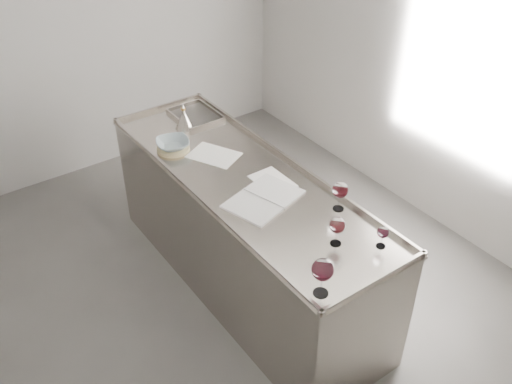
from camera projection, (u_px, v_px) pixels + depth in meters
room_shell at (198, 163)px, 3.02m from camera, size 4.54×5.04×2.84m
counter at (245, 233)px, 4.00m from camera, size 0.77×2.42×0.97m
wine_glass_left at (323, 270)px, 2.79m from camera, size 0.11×0.11×0.22m
wine_glass_middle at (337, 226)px, 3.12m from camera, size 0.09×0.09×0.18m
wine_glass_right at (340, 191)px, 3.37m from camera, size 0.10×0.10×0.19m
wine_glass_small at (383, 233)px, 3.12m from camera, size 0.07×0.07×0.14m
notebook at (264, 199)px, 3.52m from camera, size 0.53×0.44×0.02m
loose_paper_top at (214, 155)px, 3.95m from camera, size 0.36×0.41×0.00m
loose_paper_under at (273, 181)px, 3.68m from camera, size 0.21×0.29×0.00m
trivet at (173, 149)px, 4.00m from camera, size 0.23×0.23×0.02m
ceramic_bowl at (173, 144)px, 3.98m from camera, size 0.28×0.28×0.06m
wine_funnel at (184, 121)px, 4.23m from camera, size 0.14×0.14×0.21m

